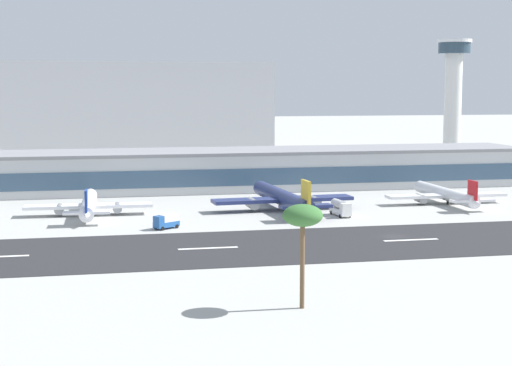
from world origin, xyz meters
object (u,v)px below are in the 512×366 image
at_px(control_tower, 453,93).
at_px(service_fuel_truck_1, 340,208).
at_px(airliner_gold_tail_gate_1, 284,199).
at_px(service_box_truck_0, 166,221).
at_px(airliner_red_tail_gate_2, 448,195).
at_px(airliner_navy_tail_gate_0, 88,205).
at_px(distant_hotel_block, 132,108).
at_px(terminal_building, 247,169).
at_px(palm_tree_1, 303,218).

height_order(control_tower, service_fuel_truck_1, control_tower).
xyz_separation_m(airliner_gold_tail_gate_1, service_box_truck_0, (-32.52, -20.85, -1.36)).
xyz_separation_m(control_tower, airliner_red_tail_gate_2, (-39.64, -82.16, -26.96)).
distance_m(control_tower, airliner_navy_tail_gate_0, 161.59).
xyz_separation_m(distant_hotel_block, airliner_red_tail_gate_2, (75.39, -194.24, -19.39)).
relative_size(control_tower, distant_hotel_block, 0.37).
bearing_deg(control_tower, airliner_red_tail_gate_2, -115.76).
xyz_separation_m(terminal_building, service_box_truck_0, (-32.09, -68.60, -4.39)).
relative_size(service_box_truck_0, palm_tree_1, 0.41).
xyz_separation_m(control_tower, palm_tree_1, (-105.65, -175.29, -16.26)).
bearing_deg(terminal_building, control_tower, 22.88).
distance_m(control_tower, airliner_red_tail_gate_2, 95.12).
bearing_deg(airliner_red_tail_gate_2, airliner_navy_tail_gate_0, 89.76).
height_order(airliner_red_tail_gate_2, palm_tree_1, palm_tree_1).
bearing_deg(palm_tree_1, service_fuel_truck_1, 68.68).
bearing_deg(airliner_red_tail_gate_2, service_fuel_truck_1, 110.55).
height_order(terminal_building, service_fuel_truck_1, terminal_building).
height_order(terminal_building, airliner_red_tail_gate_2, terminal_building).
height_order(service_fuel_truck_1, palm_tree_1, palm_tree_1).
distance_m(terminal_building, distant_hotel_block, 152.18).
bearing_deg(distant_hotel_block, control_tower, -44.26).
xyz_separation_m(terminal_building, palm_tree_1, (-18.90, -138.68, 7.11)).
distance_m(airliner_navy_tail_gate_0, palm_tree_1, 97.96).
relative_size(airliner_gold_tail_gate_1, service_box_truck_0, 7.49).
bearing_deg(service_box_truck_0, airliner_gold_tail_gate_1, 178.40).
xyz_separation_m(terminal_building, service_fuel_truck_1, (12.17, -59.09, -4.15)).
bearing_deg(airliner_navy_tail_gate_0, terminal_building, -45.25).
height_order(airliner_navy_tail_gate_0, airliner_gold_tail_gate_1, airliner_gold_tail_gate_1).
relative_size(distant_hotel_block, airliner_navy_tail_gate_0, 3.36).
bearing_deg(palm_tree_1, distant_hotel_block, 91.87).
relative_size(airliner_gold_tail_gate_1, palm_tree_1, 3.10).
relative_size(control_tower, airliner_gold_tail_gate_1, 1.05).
xyz_separation_m(service_box_truck_0, palm_tree_1, (13.19, -70.08, 11.50)).
distance_m(terminal_building, airliner_red_tail_gate_2, 65.63).
bearing_deg(airliner_red_tail_gate_2, palm_tree_1, 144.05).
bearing_deg(control_tower, service_box_truck_0, -138.48).
xyz_separation_m(service_fuel_truck_1, palm_tree_1, (-31.07, -79.59, 11.26)).
relative_size(distant_hotel_block, airliner_gold_tail_gate_1, 2.84).
bearing_deg(distant_hotel_block, service_fuel_truck_1, -78.98).
bearing_deg(service_box_truck_0, control_tower, -172.75).
relative_size(airliner_red_tail_gate_2, palm_tree_1, 2.56).
relative_size(service_fuel_truck_1, palm_tree_1, 0.57).
distance_m(control_tower, palm_tree_1, 205.31).
distance_m(service_box_truck_0, service_fuel_truck_1, 45.27).
bearing_deg(service_box_truck_0, terminal_building, -149.34).
bearing_deg(palm_tree_1, terminal_building, 82.24).
height_order(terminal_building, airliner_navy_tail_gate_0, terminal_building).
xyz_separation_m(terminal_building, airliner_navy_tail_gate_0, (-49.39, -46.19, -3.52)).
bearing_deg(palm_tree_1, airliner_gold_tail_gate_1, 78.00).
bearing_deg(distant_hotel_block, terminal_building, -79.23).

